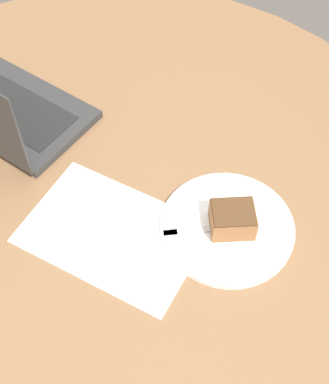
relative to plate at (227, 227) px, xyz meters
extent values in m
plane|color=#4C4742|center=(-0.24, -0.10, -0.74)|extent=(12.00, 12.00, 0.00)
cylinder|color=brown|center=(-0.24, -0.10, -0.73)|extent=(0.45, 0.45, 0.02)
cylinder|color=brown|center=(-0.24, -0.10, -0.38)|extent=(0.10, 0.10, 0.69)
cylinder|color=brown|center=(-0.24, -0.10, -0.02)|extent=(1.37, 1.37, 0.03)
cube|color=#472D1E|center=(-0.14, 0.68, -0.53)|extent=(0.05, 0.05, 0.44)
cube|color=white|center=(-0.14, -0.17, 0.00)|extent=(0.38, 0.31, 0.00)
cylinder|color=white|center=(0.00, 0.00, 0.00)|extent=(0.25, 0.25, 0.01)
cube|color=brown|center=(0.01, 0.00, 0.03)|extent=(0.10, 0.10, 0.05)
cube|color=#4D311C|center=(0.01, 0.00, 0.06)|extent=(0.10, 0.10, 0.00)
cube|color=silver|center=(-0.02, -0.03, 0.01)|extent=(0.11, 0.15, 0.00)
cube|color=silver|center=(-0.06, -0.09, 0.01)|extent=(0.04, 0.04, 0.00)
cube|color=#2D2D2D|center=(-0.52, -0.14, 0.00)|extent=(0.36, 0.28, 0.02)
cube|color=black|center=(-0.52, -0.14, 0.01)|extent=(0.28, 0.18, 0.00)
camera|label=1|loc=(0.33, -0.45, 0.85)|focal=50.00mm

